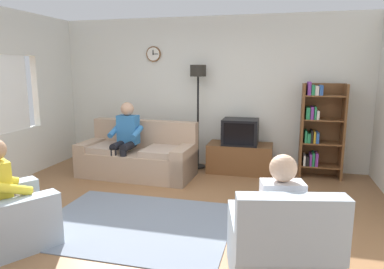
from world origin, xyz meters
name	(u,v)px	position (x,y,z in m)	size (l,w,h in m)	color
ground_plane	(163,221)	(0.00, 0.00, 0.00)	(12.00, 12.00, 0.00)	#8C603D
back_wall_assembly	(209,93)	(0.00, 2.66, 1.35)	(6.20, 0.17, 2.70)	silver
couch	(138,157)	(-1.01, 1.64, 0.31)	(1.94, 0.96, 0.90)	tan
tv_stand	(240,158)	(0.64, 2.25, 0.25)	(1.10, 0.56, 0.50)	brown
tv	(240,132)	(0.64, 2.23, 0.72)	(0.60, 0.49, 0.44)	black
bookshelf	(318,129)	(1.91, 2.32, 0.81)	(0.68, 0.36, 1.58)	brown
floor_lamp	(198,88)	(-0.14, 2.35, 1.45)	(0.28, 0.28, 1.85)	black
armchair_near_window	(1,219)	(-1.40, -0.95, 0.29)	(1.15, 1.17, 0.90)	#9EADBC
armchair_near_bookshelf	(279,252)	(1.33, -0.91, 0.29)	(0.97, 1.03, 0.90)	#9EADBC
area_rug	(136,223)	(-0.29, -0.14, 0.01)	(2.20, 1.70, 0.01)	slate
person_on_couch	(125,135)	(-1.17, 1.53, 0.70)	(0.52, 0.55, 1.24)	#3372B2
person_in_left_armchair	(8,187)	(-1.35, -0.88, 0.60)	(0.61, 0.64, 1.12)	yellow
person_in_right_armchair	(279,212)	(1.31, -0.83, 0.60)	(0.57, 0.59, 1.12)	silver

